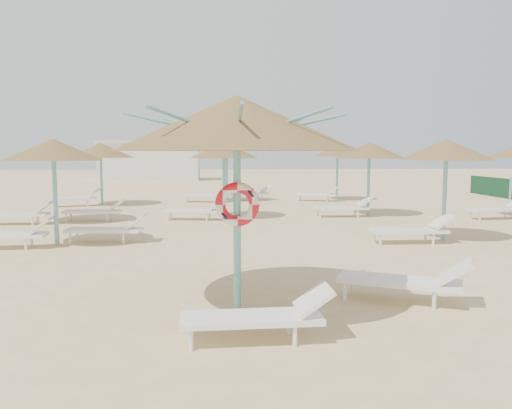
{
  "coord_description": "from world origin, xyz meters",
  "views": [
    {
      "loc": [
        -0.39,
        -7.46,
        2.31
      ],
      "look_at": [
        0.34,
        2.16,
        1.3
      ],
      "focal_mm": 35.0,
      "sensor_mm": 36.0,
      "label": 1
    }
  ],
  "objects": [
    {
      "name": "ground",
      "position": [
        0.0,
        0.0,
        0.0
      ],
      "size": [
        120.0,
        120.0,
        0.0
      ],
      "primitive_type": "plane",
      "color": "#DCC286",
      "rests_on": "ground"
    },
    {
      "name": "main_palapa",
      "position": [
        -0.12,
        -0.32,
        2.71
      ],
      "size": [
        3.48,
        3.48,
        3.12
      ],
      "color": "#66AEB2",
      "rests_on": "ground"
    },
    {
      "name": "lounger_main_a",
      "position": [
        0.12,
        -1.55,
        0.32
      ],
      "size": [
        1.88,
        0.61,
        0.68
      ],
      "rotation": [
        0.0,
        0.0,
        0.03
      ],
      "color": "white",
      "rests_on": "ground"
    },
    {
      "name": "lounger_main_b",
      "position": [
        2.52,
        -0.12,
        0.35
      ],
      "size": [
        2.06,
        1.39,
        0.73
      ],
      "rotation": [
        0.0,
        0.0,
        -0.44
      ],
      "color": "white",
      "rests_on": "ground"
    },
    {
      "name": "palapa_field",
      "position": [
        1.75,
        10.15,
        2.3
      ],
      "size": [
        19.64,
        13.81,
        2.72
      ],
      "color": "#66AEB2",
      "rests_on": "ground"
    },
    {
      "name": "service_hut",
      "position": [
        -6.0,
        35.0,
        1.64
      ],
      "size": [
        8.4,
        4.4,
        3.25
      ],
      "color": "silver",
      "rests_on": "ground"
    }
  ]
}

